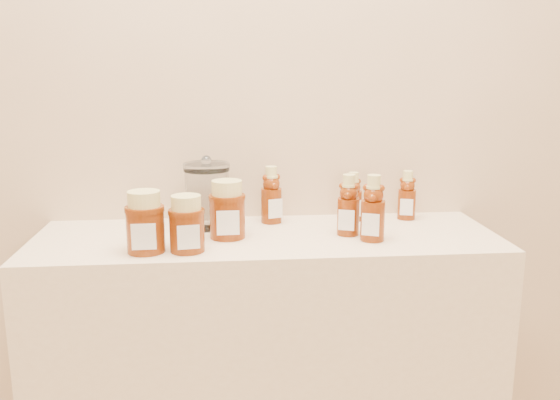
{
  "coord_description": "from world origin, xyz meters",
  "views": [
    {
      "loc": [
        -0.1,
        0.07,
        1.33
      ],
      "look_at": [
        0.03,
        1.52,
        1.0
      ],
      "focal_mm": 38.0,
      "sensor_mm": 36.0,
      "label": 1
    }
  ],
  "objects_px": {
    "bear_bottle_back_left": "(271,191)",
    "bear_bottle_front_left": "(349,201)",
    "display_table": "(268,392)",
    "glass_canister": "(207,193)",
    "honey_jar_left": "(145,222)"
  },
  "relations": [
    {
      "from": "bear_bottle_back_left",
      "to": "bear_bottle_front_left",
      "type": "relative_size",
      "value": 1.0
    },
    {
      "from": "display_table",
      "to": "bear_bottle_front_left",
      "type": "xyz_separation_m",
      "value": [
        0.21,
        -0.01,
        0.54
      ]
    },
    {
      "from": "bear_bottle_back_left",
      "to": "display_table",
      "type": "bearing_deg",
      "value": -117.39
    },
    {
      "from": "glass_canister",
      "to": "bear_bottle_front_left",
      "type": "bearing_deg",
      "value": -16.69
    },
    {
      "from": "bear_bottle_front_left",
      "to": "glass_canister",
      "type": "distance_m",
      "value": 0.38
    },
    {
      "from": "display_table",
      "to": "honey_jar_left",
      "type": "relative_size",
      "value": 8.18
    },
    {
      "from": "display_table",
      "to": "glass_canister",
      "type": "distance_m",
      "value": 0.58
    },
    {
      "from": "bear_bottle_back_left",
      "to": "bear_bottle_front_left",
      "type": "xyz_separation_m",
      "value": [
        0.19,
        -0.14,
        -0.0
      ]
    },
    {
      "from": "bear_bottle_front_left",
      "to": "honey_jar_left",
      "type": "height_order",
      "value": "bear_bottle_front_left"
    },
    {
      "from": "display_table",
      "to": "bear_bottle_front_left",
      "type": "height_order",
      "value": "bear_bottle_front_left"
    },
    {
      "from": "bear_bottle_front_left",
      "to": "glass_canister",
      "type": "height_order",
      "value": "glass_canister"
    },
    {
      "from": "bear_bottle_back_left",
      "to": "bear_bottle_front_left",
      "type": "height_order",
      "value": "same"
    },
    {
      "from": "honey_jar_left",
      "to": "bear_bottle_front_left",
      "type": "bearing_deg",
      "value": 9.49
    },
    {
      "from": "honey_jar_left",
      "to": "glass_canister",
      "type": "relative_size",
      "value": 0.77
    },
    {
      "from": "bear_bottle_back_left",
      "to": "glass_canister",
      "type": "xyz_separation_m",
      "value": [
        -0.18,
        -0.03,
        0.01
      ]
    }
  ]
}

